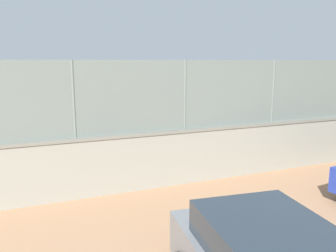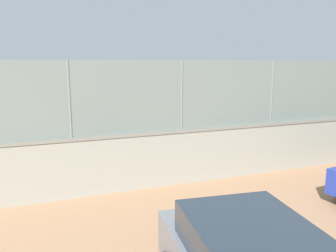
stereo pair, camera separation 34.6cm
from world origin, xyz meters
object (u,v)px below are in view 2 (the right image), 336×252
at_px(player_at_service_line, 197,105).
at_px(player_baseline_waiting, 31,145).
at_px(player_foreground_swinging, 119,133).
at_px(sports_ball, 94,169).

distance_m(player_at_service_line, player_baseline_waiting, 11.83).
relative_size(player_foreground_swinging, sports_ball, 13.13).
height_order(player_baseline_waiting, sports_ball, player_baseline_waiting).
relative_size(player_at_service_line, player_baseline_waiting, 0.96).
height_order(player_at_service_line, player_baseline_waiting, player_baseline_waiting).
bearing_deg(player_foreground_swinging, player_at_service_line, -134.72).
bearing_deg(sports_ball, player_baseline_waiting, -10.29).
bearing_deg(sports_ball, player_foreground_swinging, -138.94).
distance_m(player_at_service_line, sports_ball, 10.66).
xyz_separation_m(player_foreground_swinging, player_baseline_waiting, (2.96, 0.58, -0.05)).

